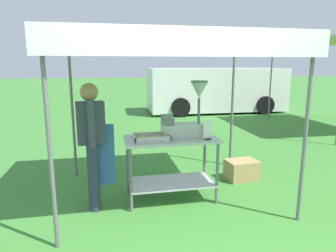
{
  "coord_description": "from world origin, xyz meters",
  "views": [
    {
      "loc": [
        -0.71,
        -2.46,
        1.83
      ],
      "look_at": [
        0.1,
        1.54,
        0.99
      ],
      "focal_mm": 32.07,
      "sensor_mm": 36.0,
      "label": 1
    }
  ],
  "objects_px": {
    "stall_canopy": "(170,43)",
    "menu_sign": "(208,132)",
    "supply_crate": "(242,170)",
    "vendor": "(92,140)",
    "van_white": "(216,89)",
    "donut_tray": "(153,138)",
    "donut_cart": "(171,155)",
    "donut_fryer": "(186,119)"
  },
  "relations": [
    {
      "from": "supply_crate",
      "to": "vendor",
      "type": "bearing_deg",
      "value": -167.32
    },
    {
      "from": "stall_canopy",
      "to": "donut_fryer",
      "type": "xyz_separation_m",
      "value": [
        0.21,
        -0.06,
        -0.99
      ]
    },
    {
      "from": "stall_canopy",
      "to": "menu_sign",
      "type": "height_order",
      "value": "stall_canopy"
    },
    {
      "from": "donut_fryer",
      "to": "vendor",
      "type": "bearing_deg",
      "value": -176.68
    },
    {
      "from": "donut_tray",
      "to": "supply_crate",
      "type": "xyz_separation_m",
      "value": [
        1.53,
        0.54,
        -0.73
      ]
    },
    {
      "from": "vendor",
      "to": "donut_tray",
      "type": "bearing_deg",
      "value": -1.87
    },
    {
      "from": "menu_sign",
      "to": "supply_crate",
      "type": "bearing_deg",
      "value": 38.88
    },
    {
      "from": "vendor",
      "to": "stall_canopy",
      "type": "bearing_deg",
      "value": 7.41
    },
    {
      "from": "donut_cart",
      "to": "supply_crate",
      "type": "xyz_separation_m",
      "value": [
        1.27,
        0.48,
        -0.47
      ]
    },
    {
      "from": "stall_canopy",
      "to": "donut_cart",
      "type": "distance_m",
      "value": 1.47
    },
    {
      "from": "donut_fryer",
      "to": "van_white",
      "type": "relative_size",
      "value": 0.14
    },
    {
      "from": "stall_canopy",
      "to": "van_white",
      "type": "bearing_deg",
      "value": 65.11
    },
    {
      "from": "donut_tray",
      "to": "vendor",
      "type": "bearing_deg",
      "value": 178.13
    },
    {
      "from": "menu_sign",
      "to": "stall_canopy",
      "type": "bearing_deg",
      "value": 148.2
    },
    {
      "from": "menu_sign",
      "to": "vendor",
      "type": "xyz_separation_m",
      "value": [
        -1.47,
        0.15,
        -0.07
      ]
    },
    {
      "from": "stall_canopy",
      "to": "donut_cart",
      "type": "bearing_deg",
      "value": -90.0
    },
    {
      "from": "stall_canopy",
      "to": "donut_cart",
      "type": "relative_size",
      "value": 2.38
    },
    {
      "from": "stall_canopy",
      "to": "van_white",
      "type": "height_order",
      "value": "stall_canopy"
    },
    {
      "from": "stall_canopy",
      "to": "menu_sign",
      "type": "relative_size",
      "value": 12.07
    },
    {
      "from": "stall_canopy",
      "to": "supply_crate",
      "type": "xyz_separation_m",
      "value": [
        1.27,
        0.38,
        -1.94
      ]
    },
    {
      "from": "donut_cart",
      "to": "donut_tray",
      "type": "bearing_deg",
      "value": -166.83
    },
    {
      "from": "supply_crate",
      "to": "van_white",
      "type": "xyz_separation_m",
      "value": [
        2.09,
        6.87,
        0.72
      ]
    },
    {
      "from": "donut_tray",
      "to": "donut_fryer",
      "type": "height_order",
      "value": "donut_fryer"
    },
    {
      "from": "donut_cart",
      "to": "vendor",
      "type": "distance_m",
      "value": 1.06
    },
    {
      "from": "stall_canopy",
      "to": "supply_crate",
      "type": "relative_size",
      "value": 5.64
    },
    {
      "from": "donut_tray",
      "to": "menu_sign",
      "type": "distance_m",
      "value": 0.72
    },
    {
      "from": "stall_canopy",
      "to": "donut_tray",
      "type": "height_order",
      "value": "stall_canopy"
    },
    {
      "from": "donut_fryer",
      "to": "vendor",
      "type": "height_order",
      "value": "donut_fryer"
    },
    {
      "from": "donut_cart",
      "to": "menu_sign",
      "type": "xyz_separation_m",
      "value": [
        0.45,
        -0.18,
        0.34
      ]
    },
    {
      "from": "stall_canopy",
      "to": "supply_crate",
      "type": "distance_m",
      "value": 2.35
    },
    {
      "from": "donut_cart",
      "to": "vendor",
      "type": "height_order",
      "value": "vendor"
    },
    {
      "from": "stall_canopy",
      "to": "supply_crate",
      "type": "height_order",
      "value": "stall_canopy"
    },
    {
      "from": "donut_tray",
      "to": "supply_crate",
      "type": "bearing_deg",
      "value": 19.5
    },
    {
      "from": "donut_tray",
      "to": "menu_sign",
      "type": "relative_size",
      "value": 1.89
    },
    {
      "from": "stall_canopy",
      "to": "menu_sign",
      "type": "distance_m",
      "value": 1.25
    },
    {
      "from": "menu_sign",
      "to": "van_white",
      "type": "height_order",
      "value": "van_white"
    },
    {
      "from": "stall_canopy",
      "to": "supply_crate",
      "type": "bearing_deg",
      "value": 16.75
    },
    {
      "from": "stall_canopy",
      "to": "donut_cart",
      "type": "xyz_separation_m",
      "value": [
        0.0,
        -0.1,
        -1.47
      ]
    },
    {
      "from": "supply_crate",
      "to": "stall_canopy",
      "type": "bearing_deg",
      "value": -163.25
    },
    {
      "from": "donut_cart",
      "to": "van_white",
      "type": "relative_size",
      "value": 0.24
    },
    {
      "from": "donut_tray",
      "to": "vendor",
      "type": "xyz_separation_m",
      "value": [
        -0.77,
        0.03,
        0.01
      ]
    },
    {
      "from": "donut_tray",
      "to": "vendor",
      "type": "distance_m",
      "value": 0.77
    }
  ]
}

